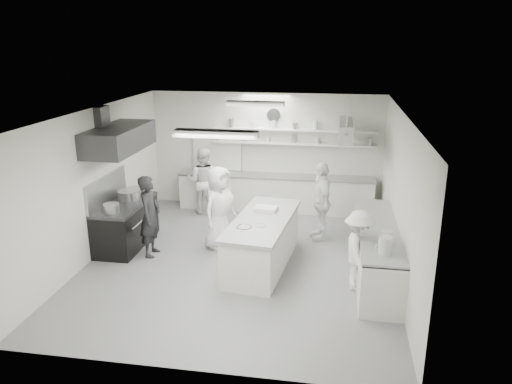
% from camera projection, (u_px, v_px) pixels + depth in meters
% --- Properties ---
extents(floor, '(6.00, 7.00, 0.02)m').
position_uv_depth(floor, '(241.00, 261.00, 10.00)').
color(floor, gray).
rests_on(floor, ground).
extents(ceiling, '(6.00, 7.00, 0.02)m').
position_uv_depth(ceiling, '(239.00, 112.00, 9.09)').
color(ceiling, silver).
rests_on(ceiling, wall_back).
extents(wall_back, '(6.00, 0.04, 3.00)m').
position_uv_depth(wall_back, '(266.00, 151.00, 12.84)').
color(wall_back, silver).
rests_on(wall_back, floor).
extents(wall_front, '(6.00, 0.04, 3.00)m').
position_uv_depth(wall_front, '(187.00, 271.00, 6.25)').
color(wall_front, silver).
rests_on(wall_front, floor).
extents(wall_left, '(0.04, 7.00, 3.00)m').
position_uv_depth(wall_left, '(95.00, 183.00, 10.01)').
color(wall_left, silver).
rests_on(wall_left, floor).
extents(wall_right, '(0.04, 7.00, 3.00)m').
position_uv_depth(wall_right, '(400.00, 198.00, 9.08)').
color(wall_right, silver).
rests_on(wall_right, floor).
extents(stove, '(0.80, 1.80, 0.90)m').
position_uv_depth(stove, '(126.00, 225.00, 10.64)').
color(stove, black).
rests_on(stove, floor).
extents(exhaust_hood, '(0.85, 2.00, 0.50)m').
position_uv_depth(exhaust_hood, '(119.00, 139.00, 10.07)').
color(exhaust_hood, '#363638').
rests_on(exhaust_hood, wall_left).
extents(back_counter, '(5.00, 0.60, 0.92)m').
position_uv_depth(back_counter, '(275.00, 193.00, 12.82)').
color(back_counter, silver).
rests_on(back_counter, floor).
extents(shelf_lower, '(4.20, 0.26, 0.04)m').
position_uv_depth(shelf_lower, '(292.00, 143.00, 12.53)').
color(shelf_lower, silver).
rests_on(shelf_lower, wall_back).
extents(shelf_upper, '(4.20, 0.26, 0.04)m').
position_uv_depth(shelf_upper, '(293.00, 130.00, 12.43)').
color(shelf_upper, silver).
rests_on(shelf_upper, wall_back).
extents(pass_through_window, '(1.30, 0.04, 1.00)m').
position_uv_depth(pass_through_window, '(217.00, 151.00, 13.04)').
color(pass_through_window, black).
rests_on(pass_through_window, wall_back).
extents(wall_clock, '(0.32, 0.05, 0.32)m').
position_uv_depth(wall_clock, '(274.00, 115.00, 12.49)').
color(wall_clock, white).
rests_on(wall_clock, wall_back).
extents(right_counter, '(0.74, 3.30, 0.94)m').
position_uv_depth(right_counter, '(377.00, 252.00, 9.25)').
color(right_counter, silver).
rests_on(right_counter, floor).
extents(pot_rack, '(0.30, 1.60, 0.40)m').
position_uv_depth(pot_rack, '(346.00, 130.00, 11.25)').
color(pot_rack, '#A6A7A8').
rests_on(pot_rack, ceiling).
extents(light_fixture_front, '(1.30, 0.25, 0.10)m').
position_uv_depth(light_fixture_front, '(216.00, 134.00, 7.42)').
color(light_fixture_front, silver).
rests_on(light_fixture_front, ceiling).
extents(light_fixture_rear, '(1.30, 0.25, 0.10)m').
position_uv_depth(light_fixture_rear, '(255.00, 104.00, 10.81)').
color(light_fixture_rear, silver).
rests_on(light_fixture_rear, ceiling).
extents(prep_island, '(1.21, 2.61, 0.93)m').
position_uv_depth(prep_island, '(262.00, 243.00, 9.69)').
color(prep_island, silver).
rests_on(prep_island, floor).
extents(stove_pot, '(0.46, 0.46, 0.25)m').
position_uv_depth(stove_pot, '(129.00, 196.00, 10.69)').
color(stove_pot, '#A6A7A8').
rests_on(stove_pot, stove).
extents(cook_stove, '(0.42, 0.63, 1.70)m').
position_uv_depth(cook_stove, '(150.00, 216.00, 10.04)').
color(cook_stove, black).
rests_on(cook_stove, floor).
extents(cook_back, '(0.84, 0.66, 1.70)m').
position_uv_depth(cook_back, '(203.00, 181.00, 12.50)').
color(cook_back, white).
rests_on(cook_back, floor).
extents(cook_island_left, '(0.89, 1.04, 1.79)m').
position_uv_depth(cook_island_left, '(219.00, 208.00, 10.39)').
color(cook_island_left, white).
rests_on(cook_island_left, floor).
extents(cook_island_right, '(0.66, 1.10, 1.75)m').
position_uv_depth(cook_island_right, '(321.00, 201.00, 10.86)').
color(cook_island_right, white).
rests_on(cook_island_right, floor).
extents(cook_right, '(0.61, 0.99, 1.47)m').
position_uv_depth(cook_right, '(358.00, 250.00, 8.70)').
color(cook_right, white).
rests_on(cook_right, floor).
extents(bowl_island_a, '(0.33, 0.33, 0.07)m').
position_uv_depth(bowl_island_a, '(244.00, 228.00, 9.11)').
color(bowl_island_a, '#A6A7A8').
rests_on(bowl_island_a, prep_island).
extents(bowl_island_b, '(0.23, 0.23, 0.06)m').
position_uv_depth(bowl_island_b, '(260.00, 227.00, 9.17)').
color(bowl_island_b, silver).
rests_on(bowl_island_b, prep_island).
extents(bowl_right, '(0.27, 0.27, 0.06)m').
position_uv_depth(bowl_right, '(383.00, 249.00, 8.19)').
color(bowl_right, silver).
rests_on(bowl_right, right_counter).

